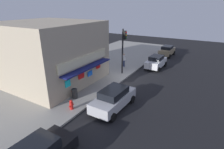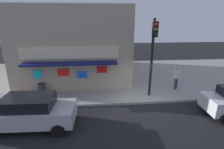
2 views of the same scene
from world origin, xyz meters
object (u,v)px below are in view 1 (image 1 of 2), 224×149
fire_hydrant (71,105)px  pedestrian (124,60)px  traffic_light (123,46)px  trash_can (75,94)px  parked_car_tan (167,51)px  parked_car_silver (114,98)px  parked_car_white (156,62)px

fire_hydrant → pedestrian: (11.57, 1.18, 0.60)m
traffic_light → pedestrian: traffic_light is taller
fire_hydrant → trash_can: (1.55, 1.01, 0.05)m
parked_car_tan → parked_car_silver: size_ratio=0.88×
parked_car_tan → parked_car_white: 7.09m
traffic_light → parked_car_silver: size_ratio=1.15×
traffic_light → parked_car_tan: size_ratio=1.32×
traffic_light → parked_car_tan: bearing=-11.4°
parked_car_tan → parked_car_silver: (-18.63, -0.44, 0.02)m
traffic_light → pedestrian: bearing=24.2°
trash_can → pedestrian: size_ratio=0.48×
pedestrian → parked_car_tan: 9.73m
traffic_light → parked_car_white: traffic_light is taller
parked_car_silver → trash_can: bearing=97.9°
parked_car_white → parked_car_tan: bearing=2.8°
trash_can → parked_car_white: bearing=-16.5°
pedestrian → parked_car_white: size_ratio=0.45×
trash_can → parked_car_tan: (19.14, -3.22, 0.27)m
parked_car_tan → parked_car_silver: parked_car_silver is taller
fire_hydrant → parked_car_silver: size_ratio=0.17×
traffic_light → parked_car_white: (4.43, -2.67, -2.66)m
fire_hydrant → parked_car_white: 13.85m
traffic_light → pedestrian: (2.40, 1.08, -2.39)m
traffic_light → fire_hydrant: (-9.17, -0.11, -2.98)m
fire_hydrant → trash_can: bearing=33.1°
parked_car_tan → traffic_light: bearing=168.6°
pedestrian → parked_car_white: pedestrian is taller
pedestrian → parked_car_silver: bearing=-158.0°
traffic_light → fire_hydrant: size_ratio=6.65×
traffic_light → trash_can: traffic_light is taller
pedestrian → parked_car_tan: (9.12, -3.40, -0.28)m
parked_car_silver → traffic_light: bearing=21.2°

